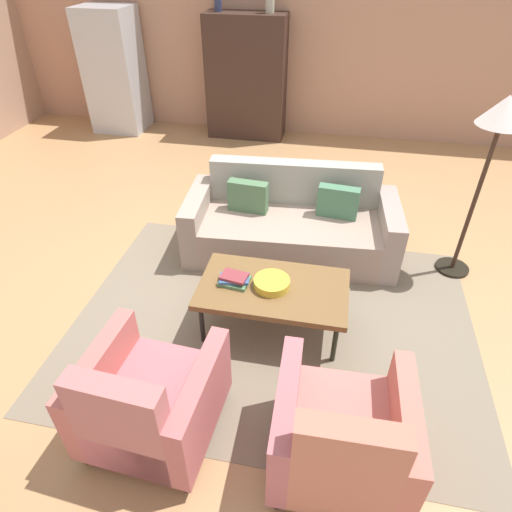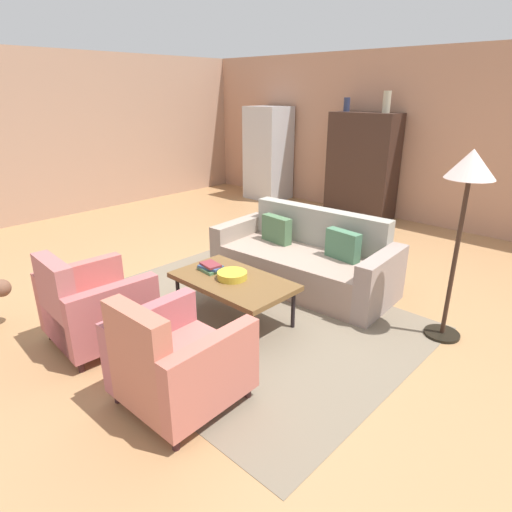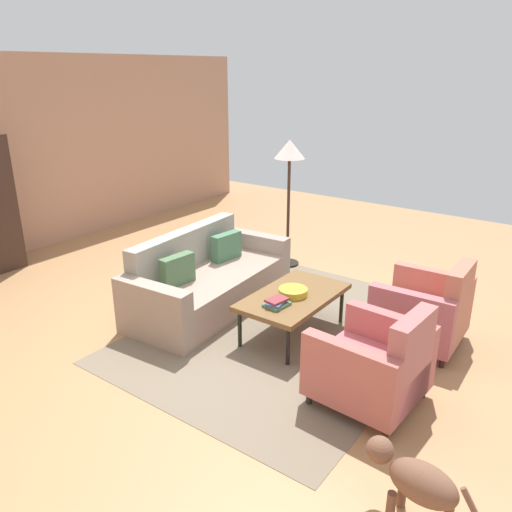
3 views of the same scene
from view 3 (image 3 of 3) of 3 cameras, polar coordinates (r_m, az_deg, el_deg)
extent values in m
plane|color=tan|center=(5.65, -4.38, -7.14)|extent=(11.60, 11.60, 0.00)
cube|color=tan|center=(8.11, -25.80, 9.81)|extent=(9.67, 0.12, 2.80)
cube|color=#7A6C58|center=(5.41, 3.63, -8.39)|extent=(3.40, 2.60, 0.01)
cube|color=gray|center=(5.89, -4.97, -3.73)|extent=(1.80, 1.02, 0.42)
cube|color=gray|center=(6.01, -7.78, -1.05)|extent=(1.75, 0.30, 0.86)
cube|color=gray|center=(6.58, 0.00, -0.06)|extent=(0.24, 0.91, 0.62)
cube|color=gray|center=(5.19, -11.39, -6.31)|extent=(0.24, 0.91, 0.62)
cube|color=#467353|center=(6.14, -3.31, 1.07)|extent=(0.41, 0.16, 0.32)
cube|color=#4A6C48|center=(5.48, -8.73, -1.56)|extent=(0.41, 0.15, 0.32)
cylinder|color=black|center=(5.06, -1.82, -8.09)|extent=(0.04, 0.04, 0.39)
cylinder|color=black|center=(5.84, 4.59, -4.07)|extent=(0.04, 0.04, 0.39)
cylinder|color=black|center=(4.77, 3.58, -9.96)|extent=(0.04, 0.04, 0.39)
cylinder|color=black|center=(5.60, 9.49, -5.42)|extent=(0.04, 0.04, 0.39)
cube|color=brown|center=(5.20, 4.20, -4.55)|extent=(1.20, 0.70, 0.05)
cylinder|color=#292A20|center=(4.38, 5.93, -15.43)|extent=(0.05, 0.05, 0.10)
cylinder|color=#2F1F10|center=(4.87, 10.53, -11.66)|extent=(0.05, 0.05, 0.10)
cylinder|color=#3C2513|center=(4.12, 14.20, -18.61)|extent=(0.05, 0.05, 0.10)
cylinder|color=#3A1C1C|center=(4.64, 18.04, -14.15)|extent=(0.05, 0.05, 0.10)
cube|color=#C2636A|center=(4.37, 12.38, -12.70)|extent=(0.61, 0.83, 0.30)
cube|color=#B86967|center=(4.14, 16.73, -11.29)|extent=(0.57, 0.18, 0.78)
cube|color=#BD655D|center=(4.05, 10.19, -13.29)|extent=(0.17, 0.81, 0.56)
cube|color=#B76060|center=(4.57, 14.53, -9.43)|extent=(0.17, 0.81, 0.56)
cylinder|color=#33281D|center=(5.26, 12.78, -9.23)|extent=(0.05, 0.05, 0.10)
cylinder|color=#3B211F|center=(5.83, 15.35, -6.40)|extent=(0.05, 0.05, 0.10)
cylinder|color=#371D1F|center=(5.10, 19.98, -11.06)|extent=(0.05, 0.05, 0.10)
cylinder|color=#3D1D1F|center=(5.69, 21.84, -7.92)|extent=(0.05, 0.05, 0.10)
cube|color=#C56E64|center=(5.37, 17.72, -6.70)|extent=(0.58, 0.82, 0.30)
cube|color=#C1705A|center=(5.20, 21.46, -5.14)|extent=(0.56, 0.16, 0.78)
cube|color=#B46166|center=(5.01, 16.68, -6.89)|extent=(0.14, 0.80, 0.56)
cube|color=#C36C5E|center=(5.61, 18.92, -4.16)|extent=(0.14, 0.80, 0.56)
cylinder|color=gold|center=(5.17, 4.14, -3.99)|extent=(0.29, 0.29, 0.07)
cube|color=#4E7C53|center=(4.94, 2.34, -5.42)|extent=(0.25, 0.21, 0.03)
cube|color=#3A598E|center=(4.93, 2.34, -5.14)|extent=(0.26, 0.18, 0.02)
cube|color=maroon|center=(4.92, 2.35, -4.89)|extent=(0.23, 0.18, 0.02)
cylinder|color=black|center=(7.20, 3.48, -0.80)|extent=(0.32, 0.32, 0.03)
cylinder|color=#362219|center=(6.97, 3.61, 4.90)|extent=(0.04, 0.04, 1.45)
cone|color=silver|center=(6.79, 3.77, 11.79)|extent=(0.40, 0.40, 0.24)
cylinder|color=brown|center=(3.55, 14.77, -25.30)|extent=(0.06, 0.06, 0.20)
cylinder|color=brown|center=(3.64, 15.94, -23.96)|extent=(0.06, 0.06, 0.20)
ellipsoid|color=brown|center=(3.40, 18.10, -22.91)|extent=(0.28, 0.44, 0.24)
sphere|color=brown|center=(3.44, 13.61, -20.23)|extent=(0.17, 0.17, 0.17)
cylinder|color=brown|center=(3.32, 22.76, -24.05)|extent=(0.05, 0.14, 0.17)
camera|label=1|loc=(4.42, 40.73, 17.61)|focal=30.80mm
camera|label=2|loc=(6.85, 38.62, 12.39)|focal=30.50mm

